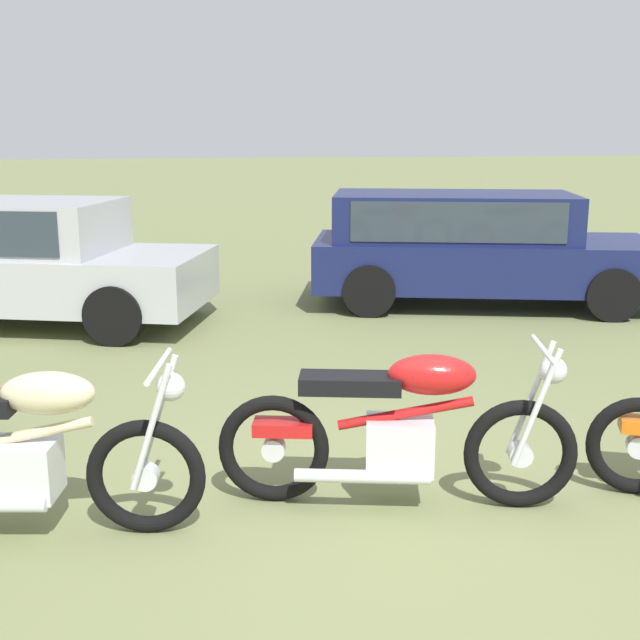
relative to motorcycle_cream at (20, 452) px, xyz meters
The scene contains 5 objects.
ground_plane 2.17m from the motorcycle_cream, ahead, with size 120.00×120.00×0.00m, color olive.
motorcycle_cream is the anchor object (origin of this frame).
motorcycle_red 2.17m from the motorcycle_cream, ahead, with size 2.12×0.79×1.02m.
car_silver 5.55m from the motorcycle_cream, 101.62° to the left, with size 4.64×2.95×1.43m.
car_navy 7.13m from the motorcycle_cream, 50.15° to the left, with size 4.57×2.75×1.43m.
Camera 1 is at (-1.19, -4.20, 2.23)m, focal length 46.06 mm.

